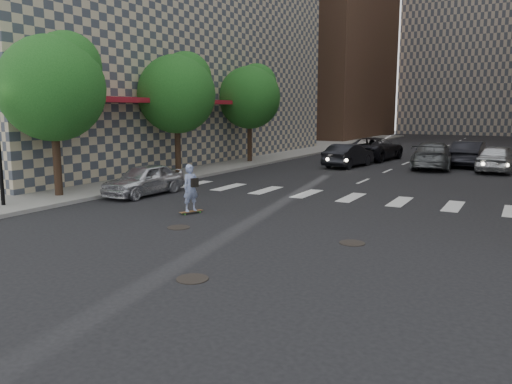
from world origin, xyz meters
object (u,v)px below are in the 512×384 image
tree_c (251,95)px  traffic_car_e (469,154)px  traffic_car_b (433,155)px  skateboarder (191,188)px  traffic_car_d (498,158)px  silver_sedan (144,180)px  traffic_car_c (375,149)px  tree_b (179,91)px  tree_a (56,84)px  traffic_car_a (348,155)px

tree_c → traffic_car_e: size_ratio=1.33×
tree_c → traffic_car_b: tree_c is taller
skateboarder → traffic_car_d: skateboarder is taller
traffic_car_d → traffic_car_b: bearing=4.9°
traffic_car_d → silver_sedan: bearing=57.5°
silver_sedan → traffic_car_b: 18.72m
traffic_car_c → traffic_car_d: 9.19m
tree_b → traffic_car_d: 18.90m
tree_a → traffic_car_e: bearing=57.2°
tree_a → tree_c: size_ratio=1.00×
silver_sedan → traffic_car_b: traffic_car_b is taller
traffic_car_a → traffic_car_b: size_ratio=0.80×
traffic_car_a → traffic_car_d: traffic_car_d is taller
skateboarder → silver_sedan: size_ratio=0.44×
tree_a → traffic_car_a: bearing=68.4°
skateboarder → traffic_car_c: size_ratio=0.29×
traffic_car_b → silver_sedan: bearing=57.0°
tree_a → tree_b: size_ratio=1.00×
tree_c → traffic_car_a: 7.78m
tree_b → traffic_car_a: tree_b is taller
traffic_car_c → tree_c: bearing=48.9°
traffic_car_b → tree_c: bearing=8.7°
skateboarder → traffic_car_c: skateboarder is taller
tree_c → tree_a: bearing=-90.0°
tree_b → skateboarder: tree_b is taller
traffic_car_a → traffic_car_e: bearing=-141.7°
traffic_car_c → skateboarder: bearing=95.5°
tree_a → tree_c: bearing=90.0°
tree_b → traffic_car_e: (13.45, 12.86, -3.83)m
traffic_car_a → traffic_car_e: size_ratio=0.91×
skateboarder → traffic_car_a: bearing=111.4°
traffic_car_d → traffic_car_e: (-1.79, 2.36, 0.00)m
traffic_car_b → traffic_car_c: (-4.73, 3.77, 0.01)m
traffic_car_a → traffic_car_c: size_ratio=0.76×
traffic_car_a → traffic_car_c: bearing=-84.4°
skateboarder → traffic_car_c: (0.33, 22.32, -0.09)m
skateboarder → silver_sedan: skateboarder is taller
traffic_car_e → traffic_car_b: bearing=54.6°
traffic_car_c → traffic_car_b: bearing=147.8°
tree_c → traffic_car_d: bearing=9.3°
tree_c → traffic_car_e: bearing=19.9°
traffic_car_b → traffic_car_e: size_ratio=1.14×
tree_a → traffic_car_a: size_ratio=1.47×
traffic_car_a → traffic_car_e: (6.77, 4.00, 0.08)m
silver_sedan → traffic_car_a: traffic_car_a is taller
traffic_car_e → tree_b: bearing=46.8°
traffic_car_e → traffic_car_c: bearing=-9.4°
tree_b → traffic_car_a: (6.67, 8.86, -3.91)m
traffic_car_b → traffic_car_c: bearing=-42.2°
tree_b → traffic_car_e: bearing=43.7°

